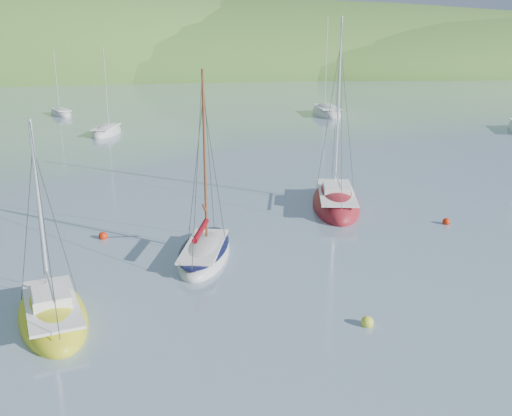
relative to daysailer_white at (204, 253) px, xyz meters
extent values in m
plane|color=gray|center=(3.29, -7.39, -0.21)|extent=(700.00, 700.00, 0.00)
ellipsoid|color=#336626|center=(3.29, 162.61, -0.21)|extent=(440.00, 110.00, 44.00)
ellipsoid|color=#336626|center=(93.29, 152.61, -0.21)|extent=(240.00, 100.00, 34.00)
ellipsoid|color=silver|center=(0.00, 0.01, -0.11)|extent=(3.54, 6.04, 1.39)
cube|color=white|center=(-0.03, -0.10, 0.40)|extent=(2.69, 4.70, 0.10)
cylinder|color=brown|center=(0.18, 0.66, 4.15)|extent=(0.12, 0.12, 7.59)
ellipsoid|color=#0D1135|center=(0.00, 0.01, 0.30)|extent=(3.49, 5.98, 0.24)
cylinder|color=maroon|center=(-0.18, -0.65, 1.31)|extent=(0.96, 2.70, 0.24)
ellipsoid|color=maroon|center=(8.28, 6.78, -0.05)|extent=(4.45, 8.18, 2.14)
cube|color=white|center=(8.24, 6.63, 0.70)|extent=(3.38, 6.36, 0.10)
cylinder|color=white|center=(8.50, 7.69, 5.51)|extent=(0.12, 0.12, 9.70)
cube|color=white|center=(8.24, 6.63, 0.94)|extent=(1.93, 2.46, 0.42)
cylinder|color=white|center=(8.05, 5.88, 1.61)|extent=(0.98, 3.64, 0.09)
ellipsoid|color=gold|center=(-5.72, -4.92, -0.10)|extent=(3.56, 6.05, 1.55)
cube|color=white|center=(-5.69, -5.03, 0.46)|extent=(2.70, 4.70, 0.10)
cylinder|color=white|center=(-5.88, -4.26, 3.54)|extent=(0.12, 0.12, 6.24)
cube|color=white|center=(-5.69, -5.03, 0.70)|extent=(1.57, 1.84, 0.42)
cylinder|color=white|center=(-5.55, -5.58, 1.37)|extent=(0.75, 2.66, 0.09)
ellipsoid|color=silver|center=(-6.66, 36.55, -0.08)|extent=(3.77, 6.94, 1.80)
cube|color=white|center=(-6.69, 36.42, 0.56)|extent=(2.86, 5.39, 0.10)
cylinder|color=white|center=(-6.48, 37.32, 4.47)|extent=(0.12, 0.12, 7.90)
ellipsoid|color=silver|center=(20.26, 47.66, -0.03)|extent=(4.16, 9.56, 2.52)
cube|color=white|center=(20.24, 47.48, 0.86)|extent=(3.14, 7.45, 0.10)
cylinder|color=white|center=(20.37, 48.77, 6.39)|extent=(0.12, 0.12, 11.15)
ellipsoid|color=silver|center=(-13.57, 53.73, -0.09)|extent=(4.22, 6.56, 1.69)
cube|color=white|center=(-13.53, 53.61, 0.52)|extent=(3.22, 5.09, 0.10)
cylinder|color=white|center=(-13.84, 54.42, 4.19)|extent=(0.12, 0.12, 7.43)
sphere|color=#CFD932|center=(4.85, -7.25, -0.09)|extent=(0.43, 0.43, 0.43)
sphere|color=red|center=(12.99, 2.58, -0.09)|extent=(0.41, 0.41, 0.41)
sphere|color=red|center=(-4.63, 3.45, -0.09)|extent=(0.43, 0.43, 0.43)
camera|label=1|loc=(-1.98, -23.71, 9.09)|focal=40.00mm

